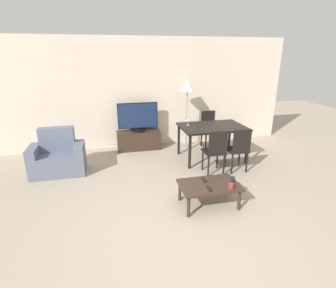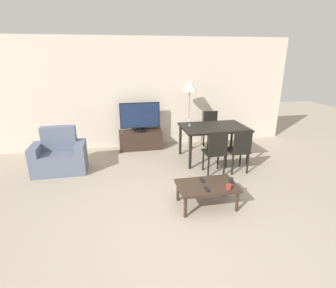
{
  "view_description": "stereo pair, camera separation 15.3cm",
  "coord_description": "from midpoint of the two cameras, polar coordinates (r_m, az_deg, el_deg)",
  "views": [
    {
      "loc": [
        -0.88,
        -2.73,
        2.29
      ],
      "look_at": [
        0.19,
        1.91,
        0.65
      ],
      "focal_mm": 28.0,
      "sensor_mm": 36.0,
      "label": 1
    },
    {
      "loc": [
        -0.73,
        -2.76,
        2.29
      ],
      "look_at": [
        0.19,
        1.91,
        0.65
      ],
      "focal_mm": 28.0,
      "sensor_mm": 36.0,
      "label": 2
    }
  ],
  "objects": [
    {
      "name": "wine_glass_left",
      "position": [
        5.88,
        5.45,
        4.98
      ],
      "size": [
        0.07,
        0.07,
        0.15
      ],
      "color": "silver",
      "rests_on": "dining_table"
    },
    {
      "name": "cup_white_near",
      "position": [
        4.09,
        14.14,
        -9.05
      ],
      "size": [
        0.09,
        0.09,
        0.08
      ],
      "color": "maroon",
      "rests_on": "coffee_table"
    },
    {
      "name": "dining_table",
      "position": [
        5.93,
        10.64,
        3.03
      ],
      "size": [
        1.43,
        0.99,
        0.77
      ],
      "color": "black",
      "rests_on": "ground_plane"
    },
    {
      "name": "dining_chair_far",
      "position": [
        6.79,
        10.05,
        3.55
      ],
      "size": [
        0.4,
        0.4,
        0.92
      ],
      "color": "black",
      "rests_on": "ground_plane"
    },
    {
      "name": "tv_stand",
      "position": [
        6.66,
        -5.3,
        0.94
      ],
      "size": [
        1.06,
        0.43,
        0.47
      ],
      "color": "#38281E",
      "rests_on": "ground_plane"
    },
    {
      "name": "tv",
      "position": [
        6.5,
        -5.46,
        5.89
      ],
      "size": [
        0.98,
        0.32,
        0.71
      ],
      "color": "black",
      "rests_on": "tv_stand"
    },
    {
      "name": "wall_back",
      "position": [
        6.71,
        -4.28,
        10.9
      ],
      "size": [
        7.56,
        0.06,
        2.7
      ],
      "color": "beige",
      "rests_on": "ground_plane"
    },
    {
      "name": "remote_primary",
      "position": [
        4.27,
        8.51,
        -7.81
      ],
      "size": [
        0.04,
        0.15,
        0.02
      ],
      "color": "black",
      "rests_on": "coffee_table"
    },
    {
      "name": "cup_colored_far",
      "position": [
        4.29,
        14.55,
        -7.66
      ],
      "size": [
        0.07,
        0.07,
        0.08
      ],
      "color": "black",
      "rests_on": "coffee_table"
    },
    {
      "name": "remote_secondary",
      "position": [
        4.02,
        9.56,
        -9.66
      ],
      "size": [
        0.04,
        0.15,
        0.02
      ],
      "color": "black",
      "rests_on": "coffee_table"
    },
    {
      "name": "armchair",
      "position": [
        5.72,
        -21.81,
        -2.55
      ],
      "size": [
        1.03,
        0.61,
        0.91
      ],
      "color": "slate",
      "rests_on": "ground_plane"
    },
    {
      "name": "dining_chair_near",
      "position": [
        5.19,
        11.17,
        -1.36
      ],
      "size": [
        0.4,
        0.4,
        0.92
      ],
      "color": "black",
      "rests_on": "ground_plane"
    },
    {
      "name": "ground_plane",
      "position": [
        3.67,
        4.29,
        -19.71
      ],
      "size": [
        18.0,
        18.0,
        0.0
      ],
      "primitive_type": "plane",
      "color": "tan"
    },
    {
      "name": "dining_chair_near_right",
      "position": [
        5.39,
        16.09,
        -0.97
      ],
      "size": [
        0.4,
        0.4,
        0.92
      ],
      "color": "black",
      "rests_on": "ground_plane"
    },
    {
      "name": "coffee_table",
      "position": [
        4.19,
        9.53,
        -9.26
      ],
      "size": [
        0.92,
        0.59,
        0.37
      ],
      "color": "#38281E",
      "rests_on": "ground_plane"
    },
    {
      "name": "floor_lamp",
      "position": [
        6.49,
        5.41,
        11.76
      ],
      "size": [
        0.36,
        0.36,
        1.69
      ],
      "color": "gray",
      "rests_on": "ground_plane"
    }
  ]
}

